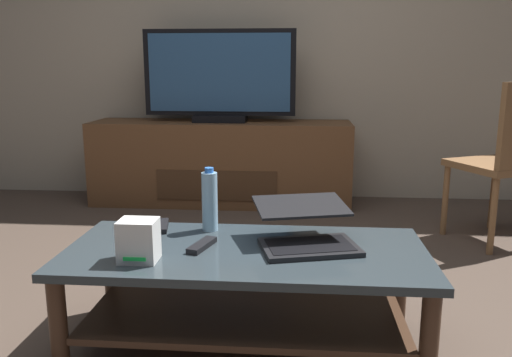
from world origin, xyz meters
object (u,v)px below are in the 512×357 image
(laptop, at_px, (306,230))
(tv_remote, at_px, (202,245))
(router_box, at_px, (139,240))
(soundbar_remote, at_px, (162,226))
(cell_phone, at_px, (128,230))
(media_cabinet, at_px, (221,163))
(dining_chair, at_px, (510,156))
(coffee_table, at_px, (246,279))
(television, at_px, (220,78))
(water_bottle_near, at_px, (210,201))

(laptop, height_order, tv_remote, laptop)
(router_box, relative_size, soundbar_remote, 0.89)
(cell_phone, height_order, soundbar_remote, soundbar_remote)
(media_cabinet, distance_m, router_box, 2.24)
(laptop, bearing_deg, media_cabinet, 106.97)
(dining_chair, bearing_deg, router_box, -140.78)
(coffee_table, xyz_separation_m, television, (-0.40, 2.06, 0.68))
(media_cabinet, relative_size, dining_chair, 2.05)
(router_box, bearing_deg, laptop, 20.05)
(dining_chair, bearing_deg, laptop, -134.08)
(dining_chair, xyz_separation_m, water_bottle_near, (-1.54, -1.05, -0.02))
(soundbar_remote, bearing_deg, laptop, -26.11)
(television, relative_size, water_bottle_near, 4.38)
(coffee_table, distance_m, laptop, 0.28)
(laptop, distance_m, water_bottle_near, 0.41)
(coffee_table, distance_m, router_box, 0.42)
(dining_chair, height_order, soundbar_remote, dining_chair)
(television, distance_m, cell_phone, 1.98)
(dining_chair, xyz_separation_m, laptop, (-1.16, -1.20, -0.09))
(dining_chair, bearing_deg, coffee_table, -137.56)
(television, xyz_separation_m, router_box, (0.06, -2.21, -0.49))
(cell_phone, bearing_deg, tv_remote, -62.95)
(television, height_order, dining_chair, television)
(cell_phone, xyz_separation_m, soundbar_remote, (0.12, 0.05, 0.01))
(media_cabinet, height_order, laptop, media_cabinet)
(dining_chair, height_order, tv_remote, dining_chair)
(laptop, relative_size, soundbar_remote, 2.64)
(tv_remote, bearing_deg, television, 113.48)
(media_cabinet, relative_size, soundbar_remote, 12.10)
(dining_chair, distance_m, laptop, 1.68)
(television, height_order, water_bottle_near, television)
(television, bearing_deg, tv_remote, -83.21)
(media_cabinet, bearing_deg, dining_chair, -24.82)
(coffee_table, bearing_deg, cell_phone, 161.64)
(cell_phone, bearing_deg, router_box, -101.51)
(water_bottle_near, distance_m, tv_remote, 0.24)
(coffee_table, distance_m, media_cabinet, 2.12)
(media_cabinet, distance_m, tv_remote, 2.10)
(laptop, distance_m, router_box, 0.59)
(soundbar_remote, bearing_deg, water_bottle_near, -12.94)
(media_cabinet, xyz_separation_m, tv_remote, (0.25, -2.09, 0.08))
(dining_chair, distance_m, tv_remote, 1.99)
(dining_chair, distance_m, cell_phone, 2.17)
(router_box, height_order, soundbar_remote, router_box)
(media_cabinet, xyz_separation_m, television, (0.00, -0.02, 0.63))
(cell_phone, distance_m, tv_remote, 0.37)
(water_bottle_near, bearing_deg, soundbar_remote, 178.29)
(television, xyz_separation_m, laptop, (0.62, -2.00, -0.50))
(router_box, bearing_deg, tv_remote, 37.13)
(coffee_table, bearing_deg, router_box, -157.09)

